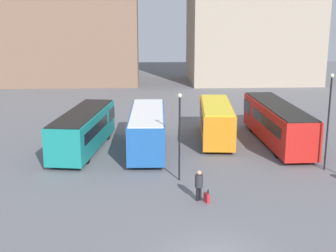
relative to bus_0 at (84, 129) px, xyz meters
name	(u,v)px	position (x,y,z in m)	size (l,w,h in m)	color
bus_0	(84,129)	(0.00, 0.00, 0.00)	(4.17, 10.70, 3.04)	#19847F
bus_1	(147,129)	(4.91, -0.30, 0.02)	(2.92, 10.23, 3.08)	#1E56A3
bus_2	(216,120)	(10.64, 2.39, 0.00)	(3.26, 9.23, 3.06)	orange
bus_3	(277,122)	(15.42, 1.18, 0.09)	(2.91, 12.25, 3.20)	red
traveler	(199,183)	(7.74, -10.43, -0.58)	(0.62, 0.62, 1.81)	black
suitcase	(207,198)	(8.16, -10.74, -1.37)	(0.32, 0.44, 0.82)	#B7232D
lamp_post_1	(329,115)	(16.90, -5.57, 2.15)	(0.28, 0.28, 6.57)	black
lamp_post_2	(180,130)	(6.88, -7.06, 1.66)	(0.28, 0.28, 5.62)	black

